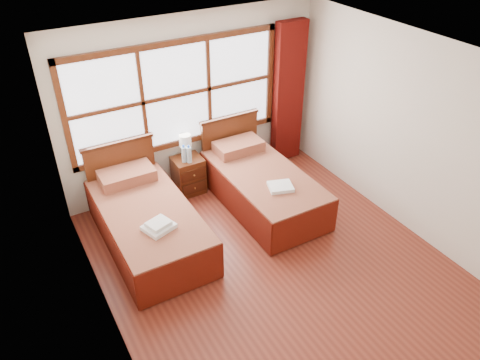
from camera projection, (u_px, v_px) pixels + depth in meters
floor at (274, 263)px, 5.87m from camera, size 4.50×4.50×0.00m
ceiling at (284, 62)px, 4.45m from camera, size 4.50×4.50×0.00m
wall_back at (192, 104)px, 6.79m from camera, size 4.00×0.00×4.00m
wall_left at (98, 234)px, 4.33m from camera, size 0.00×4.50×4.50m
wall_right at (408, 135)px, 5.99m from camera, size 0.00×4.50×4.50m
window at (177, 95)px, 6.55m from camera, size 3.16×0.06×1.56m
curtain at (288, 94)px, 7.42m from camera, size 0.50×0.16×2.30m
bed_left at (147, 221)px, 6.07m from camera, size 1.08×2.10×1.05m
bed_right at (261, 185)px, 6.80m from camera, size 1.05×2.07×1.02m
nightstand at (189, 175)px, 7.06m from camera, size 0.43×0.43×0.57m
towels_left at (159, 226)px, 5.54m from camera, size 0.41×0.38×0.10m
towels_right at (281, 187)px, 6.29m from camera, size 0.39×0.36×0.05m
lamp at (185, 141)px, 6.85m from camera, size 0.18×0.18×0.35m
bottle_near at (184, 154)px, 6.77m from camera, size 0.07×0.07×0.27m
bottle_far at (189, 155)px, 6.76m from camera, size 0.07×0.07×0.28m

